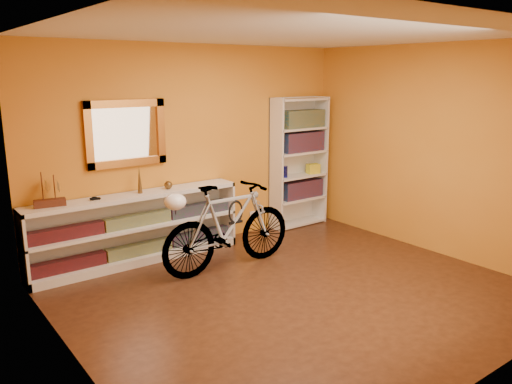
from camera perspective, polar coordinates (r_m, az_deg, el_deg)
floor at (r=5.44m, az=4.51°, el=-11.21°), size 4.50×4.00×0.01m
ceiling at (r=4.97m, az=5.08°, el=17.36°), size 4.50×4.00×0.01m
back_wall at (r=6.66m, az=-6.78°, el=4.99°), size 4.50×0.01×2.60m
left_wall at (r=3.96m, az=-20.48°, el=-1.40°), size 0.01×4.00×2.60m
right_wall at (r=6.74m, az=19.33°, el=4.44°), size 0.01×4.00×2.60m
gilt_mirror at (r=6.17m, az=-14.34°, el=6.38°), size 0.98×0.06×0.78m
wall_socket at (r=7.34m, az=-0.40°, el=-2.52°), size 0.09×0.02×0.09m
console_unit at (r=6.27m, az=-13.14°, el=-3.99°), size 2.60×0.35×0.85m
cd_row_lower at (r=6.33m, az=-12.95°, el=-6.24°), size 2.50×0.13×0.14m
cd_row_upper at (r=6.22m, az=-13.12°, el=-3.07°), size 2.50×0.13×0.14m
model_ship at (r=5.81m, az=-22.23°, el=0.29°), size 0.33×0.17×0.38m
toy_car at (r=5.99m, az=-17.55°, el=-0.84°), size 0.00×0.00×0.00m
bronze_ornament at (r=6.14m, az=-12.92°, el=1.36°), size 0.06×0.06×0.33m
decorative_orb at (r=6.32m, az=-9.80°, el=0.78°), size 0.10×0.10×0.10m
bookcase at (r=7.54m, az=4.84°, el=3.30°), size 0.90×0.30×1.90m
book_row_a at (r=7.65m, az=5.06°, el=0.35°), size 0.70×0.22×0.26m
book_row_b at (r=7.52m, az=5.17°, el=5.63°), size 0.70×0.22×0.28m
book_row_c at (r=7.49m, az=5.22°, el=8.17°), size 0.70×0.22×0.25m
travel_mug at (r=7.36m, az=3.27°, el=2.28°), size 0.07×0.07×0.17m
red_tin at (r=7.35m, az=3.60°, el=7.75°), size 0.14×0.14×0.16m
yellow_bag at (r=7.70m, az=6.42°, el=2.62°), size 0.21×0.16×0.14m
bicycle at (r=5.89m, az=-3.10°, el=-3.85°), size 0.47×1.75×1.03m
helmet at (r=5.46m, az=-9.03°, el=-1.10°), size 0.24×0.23×0.18m
u_lock at (r=5.90m, az=-2.29°, el=-2.24°), size 0.20×0.02×0.20m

